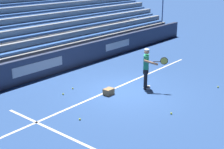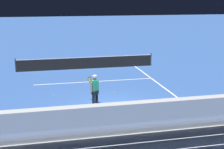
{
  "view_description": "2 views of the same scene",
  "coord_description": "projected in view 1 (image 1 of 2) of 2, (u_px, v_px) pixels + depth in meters",
  "views": [
    {
      "loc": [
        9.65,
        7.28,
        4.68
      ],
      "look_at": [
        0.59,
        -0.18,
        0.83
      ],
      "focal_mm": 50.0,
      "sensor_mm": 36.0,
      "label": 1
    },
    {
      "loc": [
        -3.31,
        -14.97,
        5.68
      ],
      "look_at": [
        0.31,
        1.39,
        1.49
      ],
      "focal_mm": 50.0,
      "sensor_mm": 36.0,
      "label": 2
    }
  ],
  "objects": [
    {
      "name": "ground_plane",
      "position": [
        124.0,
        91.0,
        12.93
      ],
      "size": [
        160.0,
        160.0,
        0.0
      ],
      "primitive_type": "plane",
      "color": "#2D5193"
    },
    {
      "name": "court_baseline_white",
      "position": [
        115.0,
        88.0,
        13.24
      ],
      "size": [
        12.0,
        0.1,
        0.01
      ],
      "primitive_type": "cube",
      "color": "white",
      "rests_on": "ground"
    },
    {
      "name": "back_wall_sponsor_board",
      "position": [
        58.0,
        61.0,
        15.23
      ],
      "size": [
        23.63,
        0.25,
        1.1
      ],
      "color": "#384260",
      "rests_on": "ground"
    },
    {
      "name": "bleacher_stand",
      "position": [
        26.0,
        49.0,
        16.73
      ],
      "size": [
        22.45,
        4.0,
        3.85
      ],
      "color": "#9EA3A8",
      "rests_on": "ground"
    },
    {
      "name": "tennis_player",
      "position": [
        147.0,
        68.0,
        12.93
      ],
      "size": [
        0.56,
        1.07,
        1.71
      ],
      "color": "black",
      "rests_on": "ground"
    },
    {
      "name": "ball_box_cardboard",
      "position": [
        109.0,
        92.0,
        12.5
      ],
      "size": [
        0.4,
        0.3,
        0.26
      ],
      "primitive_type": "cube",
      "rotation": [
        0.0,
        0.0,
        0.01
      ],
      "color": "#A87F51",
      "rests_on": "ground"
    },
    {
      "name": "tennis_ball_stray_back",
      "position": [
        80.0,
        119.0,
        10.37
      ],
      "size": [
        0.07,
        0.07,
        0.07
      ],
      "primitive_type": "sphere",
      "color": "#CCE533",
      "rests_on": "ground"
    },
    {
      "name": "tennis_ball_by_box",
      "position": [
        63.0,
        94.0,
        12.53
      ],
      "size": [
        0.07,
        0.07,
        0.07
      ],
      "primitive_type": "sphere",
      "color": "#CCE533",
      "rests_on": "ground"
    },
    {
      "name": "tennis_ball_far_left",
      "position": [
        171.0,
        113.0,
        10.8
      ],
      "size": [
        0.07,
        0.07,
        0.07
      ],
      "primitive_type": "sphere",
      "color": "#CCE533",
      "rests_on": "ground"
    },
    {
      "name": "tennis_ball_near_player",
      "position": [
        218.0,
        87.0,
        13.3
      ],
      "size": [
        0.07,
        0.07,
        0.07
      ],
      "primitive_type": "sphere",
      "color": "#CCE533",
      "rests_on": "ground"
    },
    {
      "name": "tennis_ball_on_baseline",
      "position": [
        73.0,
        88.0,
        13.13
      ],
      "size": [
        0.07,
        0.07,
        0.07
      ],
      "primitive_type": "sphere",
      "color": "#CCE533",
      "rests_on": "ground"
    }
  ]
}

